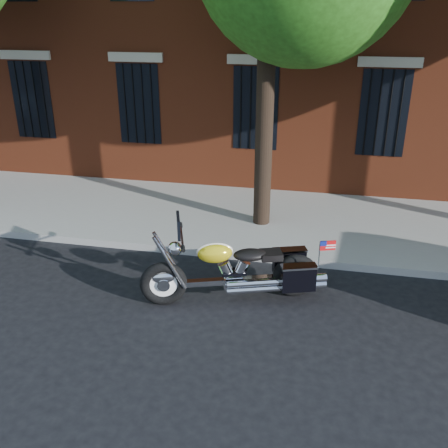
# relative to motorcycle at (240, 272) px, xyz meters

# --- Properties ---
(ground) EXTENTS (120.00, 120.00, 0.00)m
(ground) POSITION_rel_motorcycle_xyz_m (-0.55, 0.08, -0.52)
(ground) COLOR black
(ground) RESTS_ON ground
(curb) EXTENTS (40.00, 0.16, 0.15)m
(curb) POSITION_rel_motorcycle_xyz_m (-0.55, 1.46, -0.45)
(curb) COLOR gray
(curb) RESTS_ON ground
(sidewalk) EXTENTS (40.00, 3.60, 0.15)m
(sidewalk) POSITION_rel_motorcycle_xyz_m (-0.55, 3.34, -0.45)
(sidewalk) COLOR gray
(sidewalk) RESTS_ON ground
(motorcycle) EXTENTS (3.04, 1.47, 1.55)m
(motorcycle) POSITION_rel_motorcycle_xyz_m (0.00, 0.00, 0.00)
(motorcycle) COLOR black
(motorcycle) RESTS_ON ground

